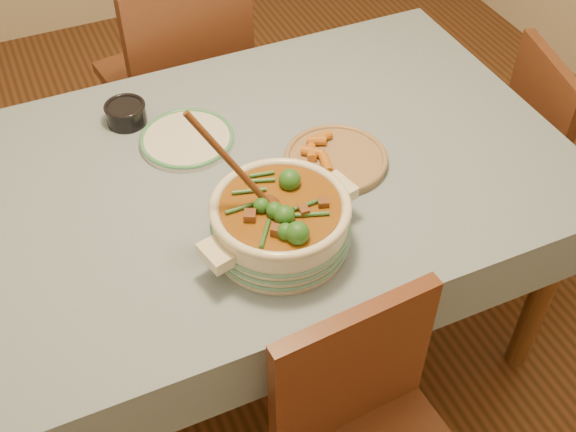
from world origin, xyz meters
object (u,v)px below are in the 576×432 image
(condiment_bowl, at_px, (126,112))
(chair_far, at_px, (182,75))
(chair_right, at_px, (555,144))
(dining_table, at_px, (255,193))
(stew_casserole, at_px, (280,219))
(white_plate, at_px, (187,139))
(fried_plate, at_px, (336,158))

(condiment_bowl, relative_size, chair_far, 0.15)
(condiment_bowl, height_order, chair_right, condiment_bowl)
(chair_right, bearing_deg, dining_table, 103.24)
(chair_far, bearing_deg, dining_table, 79.62)
(dining_table, relative_size, chair_far, 1.74)
(dining_table, bearing_deg, chair_right, 0.88)
(stew_casserole, relative_size, chair_far, 0.43)
(chair_far, xyz_separation_m, chair_right, (1.07, -0.77, -0.09))
(dining_table, xyz_separation_m, condiment_bowl, (-0.26, 0.33, 0.13))
(white_plate, bearing_deg, fried_plate, -36.00)
(stew_casserole, bearing_deg, dining_table, 80.63)
(chair_far, bearing_deg, stew_casserole, 77.79)
(white_plate, bearing_deg, dining_table, -53.34)
(dining_table, height_order, condiment_bowl, condiment_bowl)
(white_plate, distance_m, fried_plate, 0.41)
(condiment_bowl, relative_size, chair_right, 0.18)
(stew_casserole, relative_size, condiment_bowl, 2.90)
(dining_table, bearing_deg, condiment_bowl, 127.88)
(condiment_bowl, bearing_deg, fried_plate, -40.82)
(white_plate, height_order, chair_far, chair_far)
(stew_casserole, xyz_separation_m, chair_right, (1.15, 0.29, -0.38))
(condiment_bowl, bearing_deg, chair_far, 57.94)
(dining_table, height_order, chair_right, chair_right)
(fried_plate, bearing_deg, chair_far, 101.37)
(stew_casserole, xyz_separation_m, white_plate, (-0.08, 0.45, -0.07))
(dining_table, bearing_deg, stew_casserole, -99.37)
(stew_casserole, bearing_deg, chair_far, 85.76)
(stew_casserole, bearing_deg, fried_plate, 39.46)
(white_plate, xyz_separation_m, fried_plate, (0.33, -0.24, 0.01))
(stew_casserole, height_order, chair_far, stew_casserole)
(white_plate, bearing_deg, chair_right, -7.22)
(condiment_bowl, bearing_deg, chair_right, -12.92)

